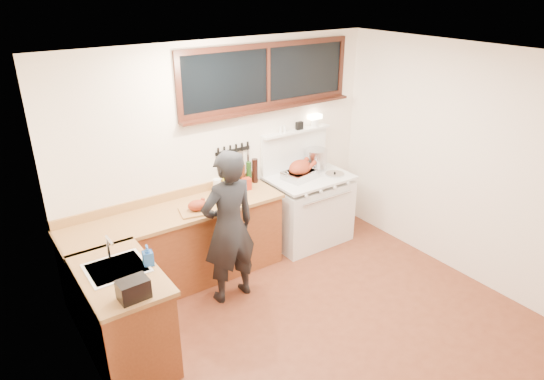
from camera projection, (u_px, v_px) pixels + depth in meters
ground_plane at (316, 324)px, 4.88m from camera, size 4.00×3.50×0.02m
room_shell at (323, 171)px, 4.21m from camera, size 4.10×3.60×2.65m
counter_back at (178, 247)px, 5.37m from camera, size 2.44×0.64×1.00m
counter_left at (124, 316)px, 4.28m from camera, size 0.64×1.09×0.90m
sink_unit at (117, 274)px, 4.19m from camera, size 0.50×0.45×0.37m
vintage_stove at (308, 207)px, 6.27m from camera, size 1.02×0.74×1.59m
back_window at (268, 83)px, 5.65m from camera, size 2.32×0.13×0.77m
left_doorway at (129, 351)px, 2.99m from camera, size 0.02×1.04×2.17m
knife_strip at (233, 152)px, 5.70m from camera, size 0.46×0.03×0.28m
man at (229, 228)px, 4.97m from camera, size 0.62×0.42×1.68m
soap_bottle at (148, 255)px, 4.18m from camera, size 0.10×0.10×0.19m
toaster at (133, 289)px, 3.75m from camera, size 0.24×0.17×0.16m
cutting_board at (198, 207)px, 5.15m from camera, size 0.42×0.35×0.13m
roast_turkey at (300, 171)px, 5.98m from camera, size 0.45×0.37×0.24m
stockpot at (316, 159)px, 6.26m from camera, size 0.35×0.35×0.27m
saucepan at (297, 165)px, 6.31m from camera, size 0.20×0.28×0.11m
pot_lid at (335, 174)px, 6.12m from camera, size 0.32×0.32×0.04m
coffee_tin at (247, 184)px, 5.68m from camera, size 0.10×0.08×0.14m
pitcher at (217, 186)px, 5.59m from camera, size 0.10×0.10×0.17m
bottle_cluster at (243, 175)px, 5.77m from camera, size 0.48×0.07×0.30m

